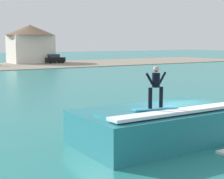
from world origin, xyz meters
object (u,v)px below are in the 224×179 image
car_far_shore (54,59)px  surfboard (155,109)px  wave_crest (159,125)px  house_gabled_white (30,41)px  surfer (156,85)px

car_far_shore → surfboard: bearing=-109.5°
wave_crest → house_gabled_white: bearing=75.2°
wave_crest → surfer: bearing=-138.9°
surfboard → surfer: size_ratio=1.18×
house_gabled_white → surfer: bearing=-105.3°
surfboard → car_far_shore: size_ratio=0.51×
surfer → house_gabled_white: 61.88m
surfer → wave_crest: bearing=41.1°
wave_crest → car_far_shore: size_ratio=1.85×
wave_crest → surfer: 2.09m
surfer → car_far_shore: size_ratio=0.44×
wave_crest → surfboard: size_ratio=3.61×
car_far_shore → house_gabled_white: (-3.53, 3.64, 3.38)m
surfboard → house_gabled_white: (16.31, 59.67, 2.67)m
car_far_shore → house_gabled_white: bearing=134.1°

